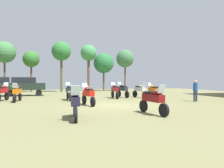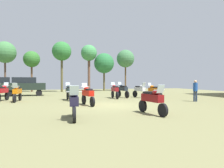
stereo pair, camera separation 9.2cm
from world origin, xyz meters
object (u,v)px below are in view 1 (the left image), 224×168
at_px(tree_6, 31,60).
at_px(tree_8, 104,63).
at_px(tree_1, 4,52).
at_px(tree_5, 125,59).
at_px(tree_3, 61,52).
at_px(motorcycle_12, 154,90).
at_px(motorcycle_1, 69,92).
at_px(motorcycle_4, 140,90).
at_px(motorcycle_7, 17,92).
at_px(person_1, 195,89).
at_px(motorcycle_10, 88,94).
at_px(motorcycle_13, 115,90).
at_px(motorcycle_9, 123,90).
at_px(car_2, 24,85).
at_px(tree_2, 89,54).
at_px(motorcycle_5, 3,92).
at_px(motorcycle_8, 153,100).
at_px(motorcycle_3, 75,102).

bearing_deg(tree_6, tree_8, 1.03).
distance_m(tree_1, tree_5, 17.81).
bearing_deg(tree_3, motorcycle_12, -58.40).
bearing_deg(motorcycle_12, tree_5, 69.07).
xyz_separation_m(motorcycle_1, motorcycle_4, (6.78, 0.89, -0.01)).
bearing_deg(tree_5, motorcycle_7, -134.16).
relative_size(person_1, tree_3, 0.23).
relative_size(motorcycle_1, motorcycle_10, 0.99).
bearing_deg(motorcycle_10, motorcycle_4, 27.55).
height_order(motorcycle_13, tree_8, tree_8).
bearing_deg(motorcycle_4, person_1, 103.93).
height_order(motorcycle_9, tree_3, tree_3).
bearing_deg(car_2, tree_3, -34.76).
bearing_deg(tree_2, motorcycle_7, -118.76).
xyz_separation_m(motorcycle_5, motorcycle_13, (9.35, -0.00, -0.00)).
height_order(tree_2, tree_3, tree_3).
xyz_separation_m(motorcycle_7, motorcycle_10, (4.93, -3.79, -0.00)).
relative_size(motorcycle_5, tree_5, 0.33).
bearing_deg(car_2, motorcycle_1, -150.33).
xyz_separation_m(motorcycle_8, motorcycle_9, (1.81, 9.88, 0.02)).
bearing_deg(person_1, tree_2, -60.02).
relative_size(motorcycle_13, tree_3, 0.30).
bearing_deg(tree_2, car_2, -136.26).
relative_size(motorcycle_10, tree_2, 0.30).
bearing_deg(motorcycle_7, person_1, 169.76).
xyz_separation_m(tree_1, tree_3, (7.59, -0.38, 0.35)).
distance_m(motorcycle_12, tree_8, 15.16).
bearing_deg(tree_1, tree_3, -2.85).
height_order(motorcycle_1, tree_2, tree_2).
relative_size(motorcycle_12, tree_5, 0.33).
bearing_deg(motorcycle_1, motorcycle_12, -3.00).
distance_m(motorcycle_5, motorcycle_12, 13.08).
bearing_deg(motorcycle_9, motorcycle_8, -111.31).
bearing_deg(motorcycle_13, motorcycle_3, -115.40).
height_order(tree_5, tree_6, tree_5).
relative_size(motorcycle_3, tree_8, 0.35).
xyz_separation_m(motorcycle_1, tree_8, (6.55, 14.86, 3.71)).
relative_size(tree_1, tree_2, 0.97).
bearing_deg(motorcycle_8, motorcycle_5, -55.63).
distance_m(motorcycle_3, person_1, 10.96).
bearing_deg(motorcycle_12, motorcycle_1, 169.29).
relative_size(motorcycle_1, motorcycle_8, 0.97).
bearing_deg(motorcycle_12, motorcycle_7, 168.98).
relative_size(motorcycle_1, motorcycle_7, 0.97).
bearing_deg(motorcycle_9, motorcycle_4, -33.84).
distance_m(motorcycle_9, tree_8, 13.88).
height_order(motorcycle_4, motorcycle_12, motorcycle_4).
bearing_deg(motorcycle_9, tree_5, 58.53).
distance_m(motorcycle_7, tree_8, 18.61).
xyz_separation_m(motorcycle_4, tree_3, (-6.94, 12.48, 5.15)).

